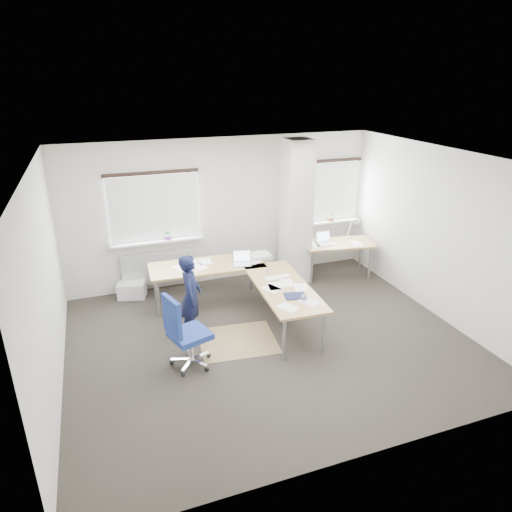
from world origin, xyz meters
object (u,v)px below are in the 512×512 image
object	(u,v)px
task_chair	(188,347)
person	(191,296)
desk_main	(246,276)
desk_side	(338,245)

from	to	relation	value
task_chair	person	bearing A→B (deg)	56.00
task_chair	desk_main	bearing A→B (deg)	25.98
desk_side	task_chair	distance (m)	4.06
desk_main	person	bearing A→B (deg)	-156.33
person	desk_side	bearing A→B (deg)	-53.36
desk_main	person	xyz separation A→B (m)	(-1.02, -0.38, -0.01)
task_chair	person	distance (m)	0.92
desk_main	desk_side	xyz separation A→B (m)	(2.23, 0.84, -0.01)
desk_side	person	world-z (taller)	person
desk_side	task_chair	xyz separation A→B (m)	(-3.49, -2.04, -0.37)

